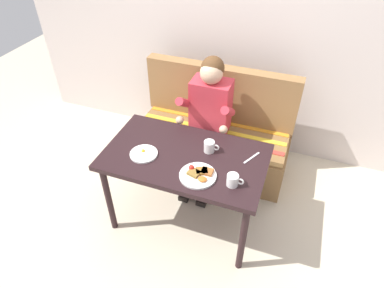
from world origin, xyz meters
TOP-DOWN VIEW (x-y plane):
  - ground_plane at (0.00, 0.00)m, footprint 8.00×8.00m
  - back_wall at (0.00, 1.27)m, footprint 4.40×0.10m
  - table at (0.00, 0.00)m, footprint 1.20×0.70m
  - couch at (0.00, 0.76)m, footprint 1.44×0.56m
  - person at (-0.01, 0.59)m, footprint 0.45×0.61m
  - plate_breakfast at (0.16, -0.17)m, footprint 0.26×0.26m
  - plate_eggs at (-0.29, -0.10)m, footprint 0.21×0.21m
  - coffee_mug at (0.40, -0.17)m, footprint 0.12×0.08m
  - coffee_mug_second at (0.15, 0.10)m, footprint 0.12×0.08m
  - fork at (0.47, 0.14)m, footprint 0.09×0.16m

SIDE VIEW (x-z plane):
  - ground_plane at x=0.00m, z-range 0.00..0.00m
  - couch at x=0.00m, z-range -0.17..0.83m
  - table at x=0.00m, z-range 0.28..1.01m
  - fork at x=0.47m, z-range 0.73..0.73m
  - plate_eggs at x=-0.29m, z-range 0.72..0.76m
  - person at x=-0.01m, z-range 0.13..1.35m
  - plate_breakfast at x=0.16m, z-range 0.72..0.77m
  - coffee_mug at x=0.40m, z-range 0.73..0.82m
  - coffee_mug_second at x=0.15m, z-range 0.73..0.82m
  - back_wall at x=0.00m, z-range 0.00..2.60m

